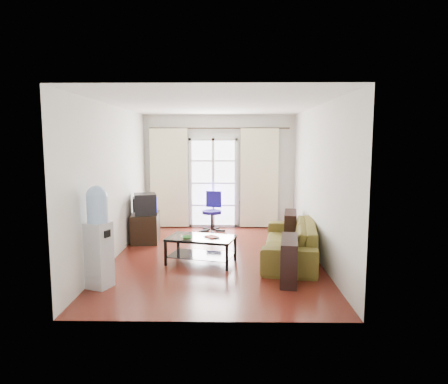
% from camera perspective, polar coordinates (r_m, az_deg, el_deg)
% --- Properties ---
extents(floor, '(5.20, 5.20, 0.00)m').
position_cam_1_polar(floor, '(7.29, -1.19, -9.27)').
color(floor, maroon).
rests_on(floor, ground).
extents(ceiling, '(5.20, 5.20, 0.00)m').
position_cam_1_polar(ceiling, '(7.02, -1.25, 12.36)').
color(ceiling, white).
rests_on(ceiling, wall_back).
extents(wall_back, '(3.60, 0.02, 2.70)m').
position_cam_1_polar(wall_back, '(9.62, -0.65, 2.94)').
color(wall_back, silver).
rests_on(wall_back, floor).
extents(wall_front, '(3.60, 0.02, 2.70)m').
position_cam_1_polar(wall_front, '(4.45, -2.45, -2.13)').
color(wall_front, silver).
rests_on(wall_front, floor).
extents(wall_left, '(0.02, 5.20, 2.70)m').
position_cam_1_polar(wall_left, '(7.32, -15.45, 1.31)').
color(wall_left, silver).
rests_on(wall_left, floor).
extents(wall_right, '(0.02, 5.20, 2.70)m').
position_cam_1_polar(wall_right, '(7.19, 13.27, 1.28)').
color(wall_right, silver).
rests_on(wall_right, floor).
extents(french_door, '(1.16, 0.06, 2.15)m').
position_cam_1_polar(french_door, '(9.59, -1.55, 1.27)').
color(french_door, white).
rests_on(french_door, wall_back).
extents(curtain_rod, '(3.30, 0.04, 0.04)m').
position_cam_1_polar(curtain_rod, '(9.49, -0.67, 9.10)').
color(curtain_rod, '#4C3F2D').
rests_on(curtain_rod, wall_back).
extents(curtain_left, '(0.90, 0.07, 2.35)m').
position_cam_1_polar(curtain_left, '(9.62, -7.83, 1.97)').
color(curtain_left, '#FFFDCD').
rests_on(curtain_left, curtain_rod).
extents(curtain_right, '(0.90, 0.07, 2.35)m').
position_cam_1_polar(curtain_right, '(9.53, 5.06, 1.97)').
color(curtain_right, '#FFFDCD').
rests_on(curtain_right, curtain_rod).
extents(radiator, '(0.64, 0.12, 0.64)m').
position_cam_1_polar(radiator, '(9.66, 4.10, -3.16)').
color(radiator, gray).
rests_on(radiator, floor).
extents(sofa, '(2.51, 1.56, 0.65)m').
position_cam_1_polar(sofa, '(7.20, 9.38, -6.90)').
color(sofa, olive).
rests_on(sofa, floor).
extents(coffee_table, '(1.24, 0.89, 0.45)m').
position_cam_1_polar(coffee_table, '(6.89, -3.30, -7.75)').
color(coffee_table, silver).
rests_on(coffee_table, floor).
extents(bowl, '(0.26, 0.26, 0.05)m').
position_cam_1_polar(bowl, '(6.73, -5.32, -6.51)').
color(bowl, green).
rests_on(bowl, coffee_table).
extents(book, '(0.39, 0.39, 0.02)m').
position_cam_1_polar(book, '(6.76, -2.36, -6.54)').
color(book, '#B01518').
rests_on(book, coffee_table).
extents(remote, '(0.14, 0.04, 0.02)m').
position_cam_1_polar(remote, '(6.72, -1.23, -6.64)').
color(remote, black).
rests_on(remote, coffee_table).
extents(tv_stand, '(0.61, 0.85, 0.59)m').
position_cam_1_polar(tv_stand, '(8.48, -11.13, -4.99)').
color(tv_stand, black).
rests_on(tv_stand, floor).
extents(crt_tv, '(0.55, 0.56, 0.43)m').
position_cam_1_polar(crt_tv, '(8.31, -11.31, -1.69)').
color(crt_tv, black).
rests_on(crt_tv, tv_stand).
extents(task_chair, '(0.74, 0.74, 0.92)m').
position_cam_1_polar(task_chair, '(9.27, -1.71, -3.97)').
color(task_chair, black).
rests_on(task_chair, floor).
extents(water_cooler, '(0.39, 0.39, 1.47)m').
position_cam_1_polar(water_cooler, '(5.92, -17.52, -5.85)').
color(water_cooler, silver).
rests_on(water_cooler, floor).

